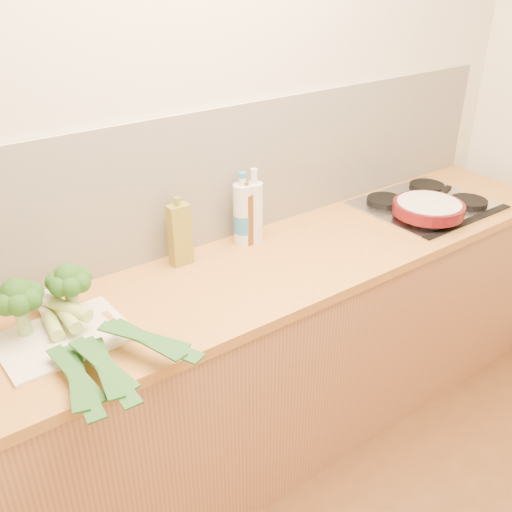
# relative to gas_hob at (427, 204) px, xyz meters

# --- Properties ---
(room_shell) EXTENTS (3.50, 3.50, 3.50)m
(room_shell) POSITION_rel_gas_hob_xyz_m (-1.02, 0.29, 0.26)
(room_shell) COLOR beige
(room_shell) RESTS_ON ground
(counter) EXTENTS (3.20, 0.62, 0.90)m
(counter) POSITION_rel_gas_hob_xyz_m (-1.02, 0.00, -0.46)
(counter) COLOR #A86E46
(counter) RESTS_ON ground
(gas_hob) EXTENTS (0.58, 0.50, 0.04)m
(gas_hob) POSITION_rel_gas_hob_xyz_m (0.00, 0.00, 0.00)
(gas_hob) COLOR silver
(gas_hob) RESTS_ON counter
(chopping_board) EXTENTS (0.39, 0.29, 0.01)m
(chopping_board) POSITION_rel_gas_hob_xyz_m (-1.72, 0.00, -0.01)
(chopping_board) COLOR beige
(chopping_board) RESTS_ON counter
(broccoli_left) EXTENTS (0.15, 0.15, 0.19)m
(broccoli_left) POSITION_rel_gas_hob_xyz_m (-1.81, 0.08, 0.13)
(broccoli_left) COLOR #83A661
(broccoli_left) RESTS_ON chopping_board
(broccoli_right) EXTENTS (0.14, 0.14, 0.18)m
(broccoli_right) POSITION_rel_gas_hob_xyz_m (-1.65, 0.09, 0.12)
(broccoli_right) COLOR #83A661
(broccoli_right) RESTS_ON chopping_board
(leek_front) EXTENTS (0.13, 0.64, 0.04)m
(leek_front) POSITION_rel_gas_hob_xyz_m (-1.74, -0.04, 0.02)
(leek_front) COLOR white
(leek_front) RESTS_ON chopping_board
(leek_mid) EXTENTS (0.10, 0.66, 0.04)m
(leek_mid) POSITION_rel_gas_hob_xyz_m (-1.69, -0.05, 0.04)
(leek_mid) COLOR white
(leek_mid) RESTS_ON chopping_board
(leek_back) EXTENTS (0.32, 0.65, 0.04)m
(leek_back) POSITION_rel_gas_hob_xyz_m (-1.65, -0.03, 0.06)
(leek_back) COLOR white
(leek_back) RESTS_ON chopping_board
(skillet) EXTENTS (0.44, 0.31, 0.05)m
(skillet) POSITION_rel_gas_hob_xyz_m (-0.13, -0.10, 0.05)
(skillet) COLOR #520D12
(skillet) RESTS_ON gas_hob
(oil_tin) EXTENTS (0.08, 0.05, 0.27)m
(oil_tin) POSITION_rel_gas_hob_xyz_m (-1.19, 0.21, 0.11)
(oil_tin) COLOR olive
(oil_tin) RESTS_ON counter
(glass_bottle) EXTENTS (0.07, 0.07, 0.31)m
(glass_bottle) POSITION_rel_gas_hob_xyz_m (-0.85, 0.20, 0.12)
(glass_bottle) COLOR silver
(glass_bottle) RESTS_ON counter
(amber_bottle) EXTENTS (0.06, 0.06, 0.27)m
(amber_bottle) POSITION_rel_gas_hob_xyz_m (-0.89, 0.20, 0.10)
(amber_bottle) COLOR #5E3612
(amber_bottle) RESTS_ON counter
(water_bottle) EXTENTS (0.08, 0.08, 0.28)m
(water_bottle) POSITION_rel_gas_hob_xyz_m (-0.90, 0.21, 0.10)
(water_bottle) COLOR silver
(water_bottle) RESTS_ON counter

